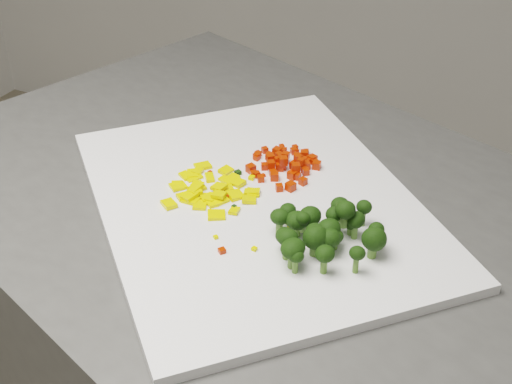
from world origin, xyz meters
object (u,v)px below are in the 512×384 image
at_px(cutting_board, 256,203).
at_px(pepper_pile, 206,186).
at_px(carrot_pile, 284,159).
at_px(broccoli_pile, 323,223).

xyz_separation_m(cutting_board, pepper_pile, (-0.06, -0.01, 0.02)).
bearing_deg(carrot_pile, broccoli_pile, -51.13).
height_order(carrot_pile, pepper_pile, carrot_pile).
bearing_deg(cutting_board, broccoli_pile, -25.34).
distance_m(cutting_board, pepper_pile, 0.07).
bearing_deg(pepper_pile, carrot_pile, 54.35).
bearing_deg(carrot_pile, cutting_board, -91.50).
bearing_deg(cutting_board, pepper_pile, -168.77).
relative_size(carrot_pile, pepper_pile, 0.86).
bearing_deg(broccoli_pile, cutting_board, 154.66).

